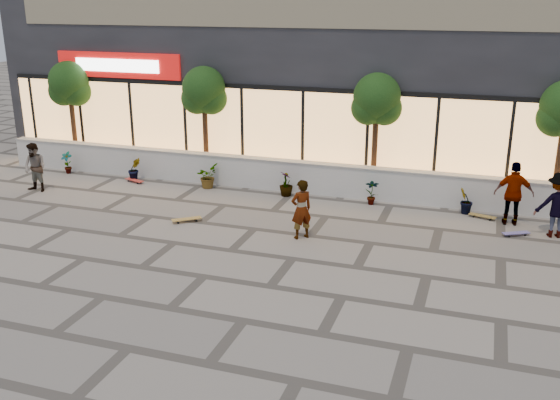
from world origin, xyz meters
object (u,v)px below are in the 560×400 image
(skater_left, at_px, (35,168))
(skateboard_left, at_px, (134,180))
(skateboard_center, at_px, (187,219))
(skateboard_right_near, at_px, (482,216))
(tree_west, at_px, (69,86))
(tree_midwest, at_px, (204,93))
(skater_right_far, at_px, (558,205))
(skater_center, at_px, (301,209))
(skateboard_right_far, at_px, (516,233))
(tree_mideast, at_px, (377,102))
(skater_right_near, at_px, (514,194))

(skater_left, height_order, skateboard_left, skater_left)
(skateboard_center, distance_m, skateboard_right_near, 8.60)
(tree_west, relative_size, skateboard_center, 4.91)
(tree_midwest, relative_size, skateboard_center, 4.91)
(tree_midwest, bearing_deg, skater_right_far, -11.73)
(skater_center, bearing_deg, skateboard_right_far, 156.29)
(tree_mideast, distance_m, skateboard_right_near, 4.80)
(tree_midwest, bearing_deg, skateboard_right_near, -8.96)
(skater_right_far, distance_m, skateboard_left, 13.50)
(skater_right_near, xyz_separation_m, skater_right_far, (1.09, -0.61, -0.02))
(tree_mideast, relative_size, skateboard_right_far, 5.18)
(tree_mideast, bearing_deg, skateboard_left, -169.48)
(tree_midwest, height_order, skateboard_left, tree_midwest)
(skater_right_near, distance_m, skater_right_far, 1.25)
(tree_west, distance_m, skateboard_left, 4.74)
(skater_right_near, xyz_separation_m, skateboard_center, (-8.82, -2.77, -0.83))
(tree_midwest, height_order, skater_right_near, tree_midwest)
(skater_right_near, bearing_deg, tree_midwest, -13.80)
(tree_midwest, relative_size, skater_center, 2.41)
(skater_left, bearing_deg, skater_right_far, 8.40)
(skater_right_near, xyz_separation_m, skateboard_right_far, (0.13, -0.89, -0.84))
(skater_center, distance_m, skater_left, 9.59)
(skater_right_near, relative_size, skateboard_left, 2.26)
(skater_left, xyz_separation_m, skater_right_far, (15.95, 1.06, 0.08))
(skater_right_near, distance_m, skateboard_left, 12.39)
(tree_west, height_order, skateboard_right_near, tree_west)
(skateboard_right_far, bearing_deg, skateboard_right_near, 99.28)
(skateboard_left, xyz_separation_m, skateboard_right_far, (12.49, -1.15, -0.00))
(tree_mideast, relative_size, skateboard_right_near, 4.90)
(skater_center, bearing_deg, skater_right_far, 155.77)
(tree_west, xyz_separation_m, tree_mideast, (11.50, 0.00, 0.00))
(skater_center, bearing_deg, skater_right_near, 164.66)
(tree_west, height_order, skater_right_far, tree_west)
(skater_right_far, relative_size, skateboard_right_near, 2.23)
(skater_center, distance_m, skateboard_center, 3.55)
(skateboard_right_far, bearing_deg, skater_right_far, -12.29)
(tree_west, xyz_separation_m, skater_right_near, (15.78, -1.75, -2.07))
(tree_midwest, height_order, skateboard_right_near, tree_midwest)
(tree_midwest, bearing_deg, tree_mideast, 0.00)
(skater_right_near, bearing_deg, tree_mideast, -26.39)
(skater_left, relative_size, skateboard_left, 2.01)
(tree_mideast, xyz_separation_m, skateboard_right_near, (3.52, -1.50, -2.91))
(tree_mideast, xyz_separation_m, skater_left, (-10.58, -3.43, -2.17))
(tree_west, relative_size, skater_center, 2.41)
(tree_west, relative_size, skateboard_left, 4.84)
(skateboard_right_far, bearing_deg, tree_midwest, 136.87)
(skateboard_right_far, bearing_deg, skater_center, 171.29)
(skater_right_far, height_order, skateboard_center, skater_right_far)
(skateboard_left, bearing_deg, tree_mideast, 29.59)
(skater_right_far, bearing_deg, skateboard_right_near, -33.13)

